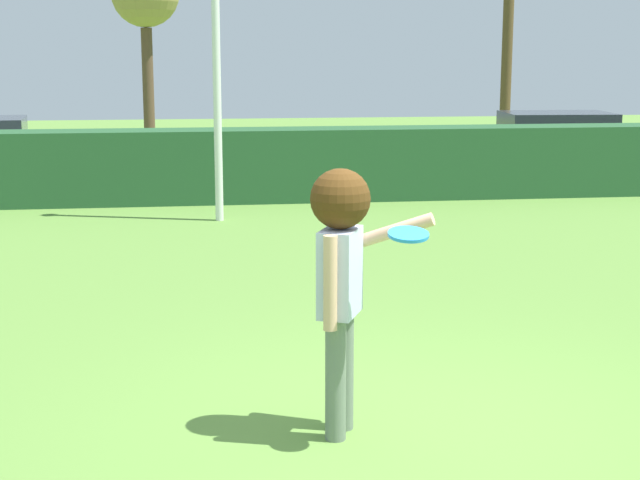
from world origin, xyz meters
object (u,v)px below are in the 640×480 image
object	(u,v)px
person	(341,260)
parked_car_black	(556,139)
lamppost	(216,20)
frisbee	(408,234)

from	to	relation	value
person	parked_car_black	distance (m)	15.03
lamppost	parked_car_black	distance (m)	9.06
lamppost	frisbee	bearing A→B (deg)	-84.08
frisbee	parked_car_black	bearing A→B (deg)	65.51
frisbee	parked_car_black	size ratio (longest dim) A/B	0.06
person	lamppost	xyz separation A→B (m)	(-0.55, 8.48, 1.76)
frisbee	lamppost	distance (m)	9.02
person	frisbee	distance (m)	0.57
frisbee	lamppost	bearing A→B (deg)	95.92
person	parked_car_black	bearing A→B (deg)	63.66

